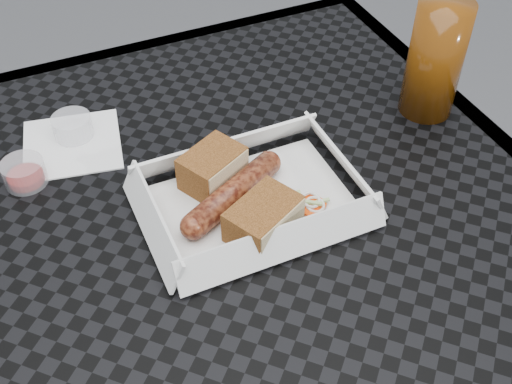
{
  "coord_description": "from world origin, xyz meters",
  "views": [
    {
      "loc": [
        -0.16,
        -0.46,
        1.27
      ],
      "look_at": [
        0.05,
        -0.0,
        0.78
      ],
      "focal_mm": 45.0,
      "sensor_mm": 36.0,
      "label": 1
    }
  ],
  "objects_px": {
    "food_tray": "(252,204)",
    "drink_glass": "(435,59)",
    "bratwurst": "(233,193)",
    "patio_table": "(219,265)"
  },
  "relations": [
    {
      "from": "food_tray",
      "to": "drink_glass",
      "type": "relative_size",
      "value": 1.41
    },
    {
      "from": "bratwurst",
      "to": "drink_glass",
      "type": "xyz_separation_m",
      "value": [
        0.31,
        0.06,
        0.06
      ]
    },
    {
      "from": "food_tray",
      "to": "drink_glass",
      "type": "distance_m",
      "value": 0.3
    },
    {
      "from": "food_tray",
      "to": "drink_glass",
      "type": "bearing_deg",
      "value": 13.89
    },
    {
      "from": "food_tray",
      "to": "patio_table",
      "type": "bearing_deg",
      "value": -170.31
    },
    {
      "from": "food_tray",
      "to": "drink_glass",
      "type": "height_order",
      "value": "drink_glass"
    },
    {
      "from": "food_tray",
      "to": "drink_glass",
      "type": "xyz_separation_m",
      "value": [
        0.29,
        0.07,
        0.08
      ]
    },
    {
      "from": "patio_table",
      "to": "food_tray",
      "type": "bearing_deg",
      "value": 9.69
    },
    {
      "from": "patio_table",
      "to": "bratwurst",
      "type": "height_order",
      "value": "bratwurst"
    },
    {
      "from": "bratwurst",
      "to": "drink_glass",
      "type": "height_order",
      "value": "drink_glass"
    }
  ]
}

